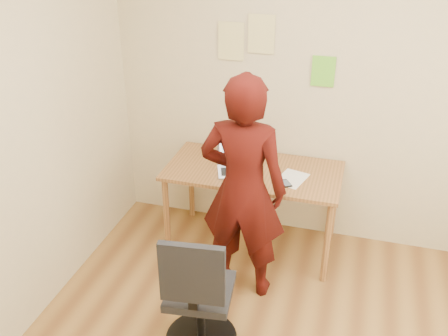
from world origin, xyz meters
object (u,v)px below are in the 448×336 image
(office_chair, at_px, (198,301))
(person, at_px, (243,190))
(phone, at_px, (286,183))
(desk, at_px, (253,179))
(laptop, at_px, (239,164))

(office_chair, height_order, person, person)
(phone, distance_m, office_chair, 1.16)
(phone, relative_size, office_chair, 0.14)
(phone, relative_size, person, 0.07)
(phone, xyz_separation_m, person, (-0.25, -0.36, 0.11))
(person, bearing_deg, desk, -84.52)
(desk, bearing_deg, person, -85.08)
(laptop, bearing_deg, phone, -37.19)
(desk, distance_m, office_chair, 1.23)
(phone, bearing_deg, desk, 116.69)
(office_chair, bearing_deg, phone, 64.21)
(laptop, bearing_deg, desk, -2.47)
(desk, distance_m, person, 0.56)
(desk, height_order, office_chair, office_chair)
(office_chair, relative_size, person, 0.55)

